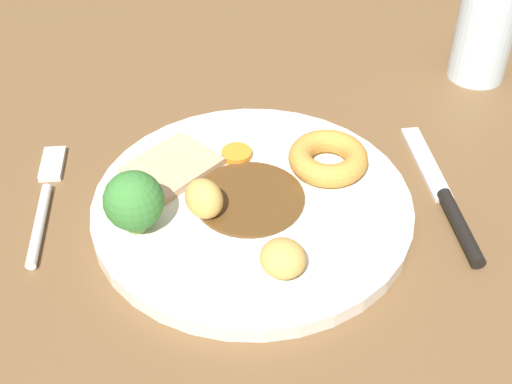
{
  "coord_description": "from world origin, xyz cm",
  "views": [
    {
      "loc": [
        -0.31,
        -45.98,
        45.53
      ],
      "look_at": [
        2.47,
        -1.49,
        6.0
      ],
      "focal_mm": 49.83,
      "sensor_mm": 36.0,
      "label": 1
    }
  ],
  "objects_px": {
    "dinner_plate": "(256,207)",
    "fork": "(49,198)",
    "yorkshire_pudding": "(332,158)",
    "water_glass": "(488,30)",
    "roast_potato_left": "(287,258)",
    "knife": "(450,201)",
    "roast_potato_right": "(208,198)",
    "broccoli_floret": "(138,201)",
    "meat_slice_main": "(176,166)",
    "carrot_coin_front": "(240,154)"
  },
  "relations": [
    {
      "from": "dinner_plate",
      "to": "fork",
      "type": "height_order",
      "value": "dinner_plate"
    },
    {
      "from": "yorkshire_pudding",
      "to": "water_glass",
      "type": "height_order",
      "value": "water_glass"
    },
    {
      "from": "roast_potato_left",
      "to": "knife",
      "type": "relative_size",
      "value": 0.2
    },
    {
      "from": "dinner_plate",
      "to": "roast_potato_right",
      "type": "bearing_deg",
      "value": -161.95
    },
    {
      "from": "roast_potato_left",
      "to": "knife",
      "type": "height_order",
      "value": "roast_potato_left"
    },
    {
      "from": "roast_potato_left",
      "to": "knife",
      "type": "distance_m",
      "value": 0.17
    },
    {
      "from": "yorkshire_pudding",
      "to": "fork",
      "type": "xyz_separation_m",
      "value": [
        -0.25,
        -0.01,
        -0.02
      ]
    },
    {
      "from": "roast_potato_right",
      "to": "fork",
      "type": "xyz_separation_m",
      "value": [
        -0.14,
        0.04,
        -0.03
      ]
    },
    {
      "from": "dinner_plate",
      "to": "knife",
      "type": "relative_size",
      "value": 1.47
    },
    {
      "from": "dinner_plate",
      "to": "yorkshire_pudding",
      "type": "distance_m",
      "value": 0.08
    },
    {
      "from": "knife",
      "to": "dinner_plate",
      "type": "bearing_deg",
      "value": 85.53
    },
    {
      "from": "broccoli_floret",
      "to": "knife",
      "type": "bearing_deg",
      "value": 5.46
    },
    {
      "from": "meat_slice_main",
      "to": "carrot_coin_front",
      "type": "distance_m",
      "value": 0.06
    },
    {
      "from": "carrot_coin_front",
      "to": "yorkshire_pudding",
      "type": "bearing_deg",
      "value": -13.69
    },
    {
      "from": "roast_potato_left",
      "to": "fork",
      "type": "relative_size",
      "value": 0.24
    },
    {
      "from": "roast_potato_left",
      "to": "broccoli_floret",
      "type": "height_order",
      "value": "broccoli_floret"
    },
    {
      "from": "dinner_plate",
      "to": "carrot_coin_front",
      "type": "xyz_separation_m",
      "value": [
        -0.01,
        0.06,
        0.01
      ]
    },
    {
      "from": "meat_slice_main",
      "to": "yorkshire_pudding",
      "type": "relative_size",
      "value": 1.05
    },
    {
      "from": "roast_potato_right",
      "to": "meat_slice_main",
      "type": "bearing_deg",
      "value": 115.77
    },
    {
      "from": "dinner_plate",
      "to": "roast_potato_left",
      "type": "height_order",
      "value": "roast_potato_left"
    },
    {
      "from": "carrot_coin_front",
      "to": "roast_potato_left",
      "type": "bearing_deg",
      "value": -78.24
    },
    {
      "from": "meat_slice_main",
      "to": "roast_potato_left",
      "type": "xyz_separation_m",
      "value": [
        0.09,
        -0.13,
        0.01
      ]
    },
    {
      "from": "dinner_plate",
      "to": "meat_slice_main",
      "type": "distance_m",
      "value": 0.08
    },
    {
      "from": "broccoli_floret",
      "to": "fork",
      "type": "height_order",
      "value": "broccoli_floret"
    },
    {
      "from": "dinner_plate",
      "to": "water_glass",
      "type": "xyz_separation_m",
      "value": [
        0.26,
        0.2,
        0.05
      ]
    },
    {
      "from": "carrot_coin_front",
      "to": "knife",
      "type": "xyz_separation_m",
      "value": [
        0.18,
        -0.06,
        -0.01
      ]
    },
    {
      "from": "broccoli_floret",
      "to": "fork",
      "type": "bearing_deg",
      "value": 148.31
    },
    {
      "from": "knife",
      "to": "yorkshire_pudding",
      "type": "bearing_deg",
      "value": 63.07
    },
    {
      "from": "meat_slice_main",
      "to": "roast_potato_right",
      "type": "bearing_deg",
      "value": -64.23
    },
    {
      "from": "knife",
      "to": "fork",
      "type": "bearing_deg",
      "value": 81.41
    },
    {
      "from": "meat_slice_main",
      "to": "knife",
      "type": "height_order",
      "value": "meat_slice_main"
    },
    {
      "from": "carrot_coin_front",
      "to": "meat_slice_main",
      "type": "bearing_deg",
      "value": -165.47
    },
    {
      "from": "dinner_plate",
      "to": "roast_potato_right",
      "type": "height_order",
      "value": "roast_potato_right"
    },
    {
      "from": "roast_potato_left",
      "to": "broccoli_floret",
      "type": "xyz_separation_m",
      "value": [
        -0.11,
        0.05,
        0.02
      ]
    },
    {
      "from": "dinner_plate",
      "to": "yorkshire_pudding",
      "type": "height_order",
      "value": "yorkshire_pudding"
    },
    {
      "from": "fork",
      "to": "meat_slice_main",
      "type": "bearing_deg",
      "value": -81.42
    },
    {
      "from": "roast_potato_right",
      "to": "fork",
      "type": "relative_size",
      "value": 0.23
    },
    {
      "from": "carrot_coin_front",
      "to": "dinner_plate",
      "type": "bearing_deg",
      "value": -79.91
    },
    {
      "from": "dinner_plate",
      "to": "water_glass",
      "type": "relative_size",
      "value": 2.48
    },
    {
      "from": "yorkshire_pudding",
      "to": "roast_potato_left",
      "type": "xyz_separation_m",
      "value": [
        -0.05,
        -0.12,
        0.0
      ]
    },
    {
      "from": "carrot_coin_front",
      "to": "knife",
      "type": "distance_m",
      "value": 0.19
    },
    {
      "from": "dinner_plate",
      "to": "roast_potato_left",
      "type": "relative_size",
      "value": 7.39
    },
    {
      "from": "carrot_coin_front",
      "to": "broccoli_floret",
      "type": "bearing_deg",
      "value": -134.28
    },
    {
      "from": "broccoli_floret",
      "to": "water_glass",
      "type": "height_order",
      "value": "water_glass"
    },
    {
      "from": "meat_slice_main",
      "to": "water_glass",
      "type": "relative_size",
      "value": 0.68
    },
    {
      "from": "meat_slice_main",
      "to": "roast_potato_right",
      "type": "relative_size",
      "value": 2.07
    },
    {
      "from": "meat_slice_main",
      "to": "knife",
      "type": "xyz_separation_m",
      "value": [
        0.24,
        -0.05,
        -0.01
      ]
    },
    {
      "from": "meat_slice_main",
      "to": "roast_potato_right",
      "type": "height_order",
      "value": "roast_potato_right"
    },
    {
      "from": "meat_slice_main",
      "to": "roast_potato_left",
      "type": "relative_size",
      "value": 2.01
    },
    {
      "from": "yorkshire_pudding",
      "to": "roast_potato_right",
      "type": "height_order",
      "value": "roast_potato_right"
    }
  ]
}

